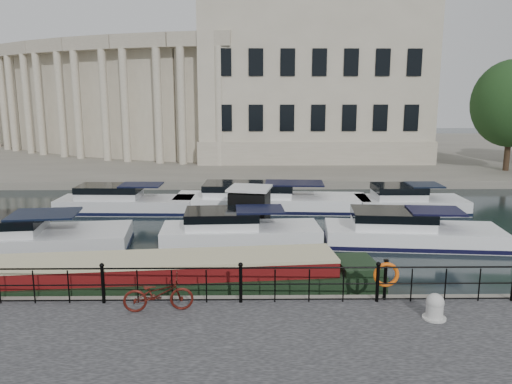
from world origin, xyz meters
The scene contains 10 objects.
ground_plane centered at (0.00, 0.00, 0.00)m, with size 160.00×160.00×0.00m, color black.
far_bank centered at (0.00, 39.00, 0.28)m, with size 120.00×42.00×0.55m, color #6B665B.
railing centered at (0.00, -2.25, 1.20)m, with size 24.14×0.14×1.22m.
civic_building centered at (-1.00, 34.71, 7.04)m, with size 53.55×31.84×16.85m.
bicycle centered at (-2.30, -2.81, 1.06)m, with size 0.68×1.95×1.02m, color #45110C.
mooring_bollard centered at (5.27, -3.41, 0.89)m, with size 0.64×0.64×0.72m.
life_ring_post centered at (4.26, -2.17, 1.33)m, with size 0.76×0.20×1.24m.
narrowboat centered at (-3.27, -0.13, 0.37)m, with size 16.26×3.65×1.59m.
harbour_hut centered at (0.27, 7.73, 0.95)m, with size 3.06×2.72×2.16m.
cabin_cruisers centered at (-0.53, 8.28, 0.37)m, with size 26.55×11.26×1.99m.
Camera 1 is at (0.27, -15.96, 6.56)m, focal length 35.00 mm.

